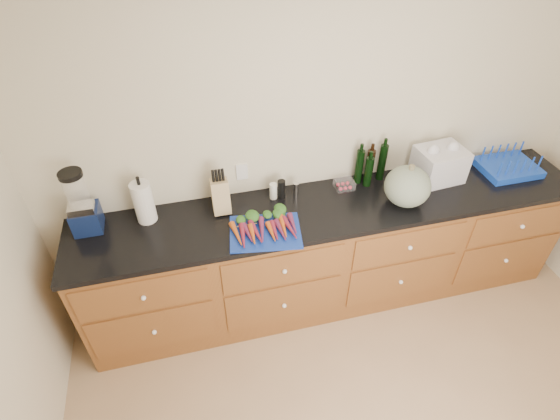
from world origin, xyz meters
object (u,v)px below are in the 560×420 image
object	(u,v)px
tomato_box	(344,184)
cutting_board	(265,232)
paper_towel	(144,202)
squash	(407,186)
dish_rack	(508,166)
blender_appliance	(82,205)
carrots	(264,225)
knife_block	(221,196)

from	to	relation	value
tomato_box	cutting_board	bearing A→B (deg)	-153.52
paper_towel	tomato_box	distance (m)	1.40
squash	cutting_board	bearing A→B (deg)	-176.15
dish_rack	blender_appliance	bearing A→B (deg)	178.55
cutting_board	blender_appliance	bearing A→B (deg)	163.91
carrots	dish_rack	xyz separation A→B (m)	(1.96, 0.20, 0.00)
paper_towel	knife_block	world-z (taller)	paper_towel
squash	tomato_box	distance (m)	0.45
cutting_board	carrots	world-z (taller)	carrots
squash	paper_towel	bearing A→B (deg)	171.77
blender_appliance	knife_block	size ratio (longest dim) A/B	1.91
tomato_box	carrots	bearing A→B (deg)	-156.30
knife_block	tomato_box	distance (m)	0.90
paper_towel	cutting_board	bearing A→B (deg)	-23.57
cutting_board	tomato_box	bearing A→B (deg)	26.48
squash	blender_appliance	xyz separation A→B (m)	(-2.11, 0.25, 0.05)
cutting_board	squash	xyz separation A→B (m)	(1.01, 0.07, 0.14)
cutting_board	knife_block	bearing A→B (deg)	128.39
cutting_board	paper_towel	world-z (taller)	paper_towel
dish_rack	knife_block	bearing A→B (deg)	178.43
blender_appliance	tomato_box	world-z (taller)	blender_appliance
squash	paper_towel	xyz separation A→B (m)	(-1.74, 0.25, 0.00)
squash	paper_towel	size ratio (longest dim) A/B	1.07
cutting_board	dish_rack	xyz separation A→B (m)	(1.96, 0.24, 0.03)
carrots	blender_appliance	world-z (taller)	blender_appliance
blender_appliance	dish_rack	distance (m)	3.06
carrots	cutting_board	bearing A→B (deg)	-90.00
cutting_board	dish_rack	world-z (taller)	dish_rack
tomato_box	dish_rack	size ratio (longest dim) A/B	0.32
squash	paper_towel	world-z (taller)	paper_towel
squash	dish_rack	size ratio (longest dim) A/B	0.75
squash	blender_appliance	size ratio (longest dim) A/B	0.70
knife_block	carrots	bearing A→B (deg)	-47.65
paper_towel	dish_rack	world-z (taller)	paper_towel
cutting_board	tomato_box	world-z (taller)	tomato_box
paper_towel	tomato_box	world-z (taller)	paper_towel
paper_towel	dish_rack	distance (m)	2.69
blender_appliance	paper_towel	size ratio (longest dim) A/B	1.52
cutting_board	dish_rack	bearing A→B (deg)	6.99
knife_block	paper_towel	bearing A→B (deg)	177.69
dish_rack	paper_towel	bearing A→B (deg)	178.30
carrots	squash	world-z (taller)	squash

